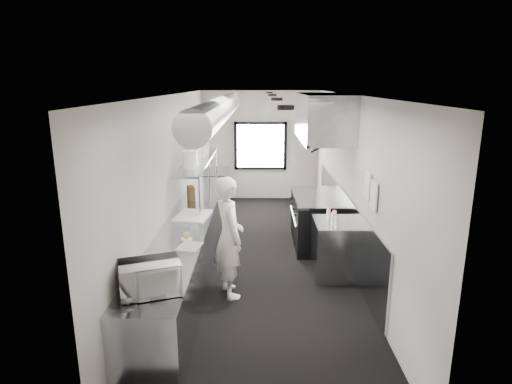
{
  "coord_description": "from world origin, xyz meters",
  "views": [
    {
      "loc": [
        -0.05,
        -6.97,
        2.99
      ],
      "look_at": [
        -0.09,
        -0.2,
        1.25
      ],
      "focal_mm": 29.87,
      "sensor_mm": 36.0,
      "label": 1
    }
  ],
  "objects_px": {
    "exhaust_hood": "(323,117)",
    "plate_stack_a": "(190,160)",
    "cutting_board": "(193,215)",
    "plate_stack_c": "(200,148)",
    "deli_tub_b": "(150,272)",
    "squeeze_bottle_d": "(329,213)",
    "prep_counter": "(191,244)",
    "squeeze_bottle_b": "(333,219)",
    "range": "(316,220)",
    "line_cook": "(229,237)",
    "pass_shelf": "(199,162)",
    "plate_stack_d": "(203,144)",
    "far_work_table": "(214,189)",
    "small_plate": "(187,239)",
    "knife_block": "(191,193)",
    "squeeze_bottle_c": "(334,217)",
    "squeeze_bottle_e": "(329,212)",
    "squeeze_bottle_a": "(337,222)",
    "microwave": "(150,277)",
    "deli_tub_a": "(144,273)",
    "bottle_station": "(334,249)",
    "plate_stack_b": "(194,154)"
  },
  "relations": [
    {
      "from": "bottle_station",
      "to": "squeeze_bottle_a",
      "type": "distance_m",
      "value": 0.61
    },
    {
      "from": "squeeze_bottle_b",
      "to": "prep_counter",
      "type": "bearing_deg",
      "value": 171.14
    },
    {
      "from": "plate_stack_d",
      "to": "pass_shelf",
      "type": "bearing_deg",
      "value": -89.61
    },
    {
      "from": "exhaust_hood",
      "to": "plate_stack_c",
      "type": "height_order",
      "value": "exhaust_hood"
    },
    {
      "from": "bottle_station",
      "to": "squeeze_bottle_a",
      "type": "relative_size",
      "value": 5.18
    },
    {
      "from": "plate_stack_d",
      "to": "squeeze_bottle_e",
      "type": "height_order",
      "value": "plate_stack_d"
    },
    {
      "from": "squeeze_bottle_d",
      "to": "small_plate",
      "type": "bearing_deg",
      "value": -155.79
    },
    {
      "from": "deli_tub_a",
      "to": "plate_stack_c",
      "type": "relative_size",
      "value": 0.43
    },
    {
      "from": "pass_shelf",
      "to": "small_plate",
      "type": "height_order",
      "value": "pass_shelf"
    },
    {
      "from": "small_plate",
      "to": "squeeze_bottle_e",
      "type": "bearing_deg",
      "value": 25.89
    },
    {
      "from": "prep_counter",
      "to": "squeeze_bottle_b",
      "type": "height_order",
      "value": "squeeze_bottle_b"
    },
    {
      "from": "knife_block",
      "to": "squeeze_bottle_c",
      "type": "xyz_separation_m",
      "value": [
        2.41,
        -1.32,
        -0.03
      ]
    },
    {
      "from": "far_work_table",
      "to": "deli_tub_a",
      "type": "relative_size",
      "value": 8.14
    },
    {
      "from": "small_plate",
      "to": "microwave",
      "type": "bearing_deg",
      "value": -94.39
    },
    {
      "from": "far_work_table",
      "to": "squeeze_bottle_b",
      "type": "bearing_deg",
      "value": -61.21
    },
    {
      "from": "exhaust_hood",
      "to": "cutting_board",
      "type": "bearing_deg",
      "value": -153.04
    },
    {
      "from": "line_cook",
      "to": "squeeze_bottle_b",
      "type": "bearing_deg",
      "value": -94.13
    },
    {
      "from": "far_work_table",
      "to": "line_cook",
      "type": "distance_m",
      "value": 4.58
    },
    {
      "from": "range",
      "to": "squeeze_bottle_e",
      "type": "distance_m",
      "value": 1.25
    },
    {
      "from": "squeeze_bottle_c",
      "to": "squeeze_bottle_a",
      "type": "bearing_deg",
      "value": -92.61
    },
    {
      "from": "pass_shelf",
      "to": "squeeze_bottle_b",
      "type": "xyz_separation_m",
      "value": [
        2.26,
        -1.85,
        -0.54
      ]
    },
    {
      "from": "prep_counter",
      "to": "plate_stack_a",
      "type": "relative_size",
      "value": 19.93
    },
    {
      "from": "plate_stack_c",
      "to": "plate_stack_d",
      "type": "xyz_separation_m",
      "value": [
        0.01,
        0.4,
        0.02
      ]
    },
    {
      "from": "deli_tub_a",
      "to": "squeeze_bottle_d",
      "type": "xyz_separation_m",
      "value": [
        2.37,
        2.12,
        0.04
      ]
    },
    {
      "from": "pass_shelf",
      "to": "squeeze_bottle_a",
      "type": "distance_m",
      "value": 3.09
    },
    {
      "from": "plate_stack_b",
      "to": "squeeze_bottle_e",
      "type": "height_order",
      "value": "plate_stack_b"
    },
    {
      "from": "squeeze_bottle_c",
      "to": "plate_stack_a",
      "type": "bearing_deg",
      "value": 159.25
    },
    {
      "from": "exhaust_hood",
      "to": "plate_stack_a",
      "type": "distance_m",
      "value": 2.47
    },
    {
      "from": "far_work_table",
      "to": "squeeze_bottle_d",
      "type": "distance_m",
      "value": 4.37
    },
    {
      "from": "prep_counter",
      "to": "cutting_board",
      "type": "height_order",
      "value": "cutting_board"
    },
    {
      "from": "range",
      "to": "line_cook",
      "type": "relative_size",
      "value": 0.91
    },
    {
      "from": "cutting_board",
      "to": "plate_stack_c",
      "type": "bearing_deg",
      "value": 93.11
    },
    {
      "from": "microwave",
      "to": "knife_block",
      "type": "xyz_separation_m",
      "value": [
        -0.14,
        3.59,
        -0.04
      ]
    },
    {
      "from": "prep_counter",
      "to": "range",
      "type": "bearing_deg",
      "value": 28.74
    },
    {
      "from": "plate_stack_c",
      "to": "squeeze_bottle_e",
      "type": "distance_m",
      "value": 2.99
    },
    {
      "from": "far_work_table",
      "to": "small_plate",
      "type": "relative_size",
      "value": 7.52
    },
    {
      "from": "range",
      "to": "plate_stack_d",
      "type": "height_order",
      "value": "plate_stack_d"
    },
    {
      "from": "squeeze_bottle_b",
      "to": "plate_stack_b",
      "type": "bearing_deg",
      "value": 147.18
    },
    {
      "from": "knife_block",
      "to": "plate_stack_a",
      "type": "distance_m",
      "value": 0.83
    },
    {
      "from": "pass_shelf",
      "to": "plate_stack_c",
      "type": "xyz_separation_m",
      "value": [
        -0.01,
        0.33,
        0.21
      ]
    },
    {
      "from": "microwave",
      "to": "squeeze_bottle_c",
      "type": "xyz_separation_m",
      "value": [
        2.27,
        2.26,
        -0.07
      ]
    },
    {
      "from": "squeeze_bottle_d",
      "to": "prep_counter",
      "type": "bearing_deg",
      "value": 179.22
    },
    {
      "from": "microwave",
      "to": "plate_stack_b",
      "type": "xyz_separation_m",
      "value": [
        -0.06,
        3.63,
        0.66
      ]
    },
    {
      "from": "plate_stack_c",
      "to": "squeeze_bottle_c",
      "type": "distance_m",
      "value": 3.2
    },
    {
      "from": "prep_counter",
      "to": "pass_shelf",
      "type": "distance_m",
      "value": 1.85
    },
    {
      "from": "exhaust_hood",
      "to": "plate_stack_d",
      "type": "bearing_deg",
      "value": 155.75
    },
    {
      "from": "exhaust_hood",
      "to": "plate_stack_b",
      "type": "height_order",
      "value": "exhaust_hood"
    },
    {
      "from": "deli_tub_b",
      "to": "squeeze_bottle_d",
      "type": "bearing_deg",
      "value": 42.18
    },
    {
      "from": "microwave",
      "to": "squeeze_bottle_d",
      "type": "bearing_deg",
      "value": 28.22
    },
    {
      "from": "plate_stack_d",
      "to": "small_plate",
      "type": "bearing_deg",
      "value": -87.16
    }
  ]
}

